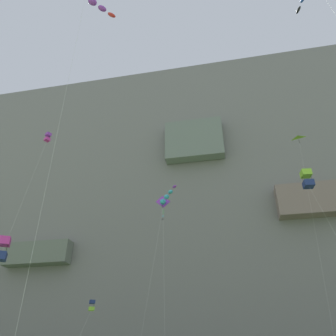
% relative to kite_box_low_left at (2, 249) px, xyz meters
% --- Properties ---
extents(cliff_face, '(180.00, 31.79, 64.87)m').
position_rel_kite_box_low_left_xyz_m(cliff_face, '(14.12, 45.62, 21.54)').
color(cliff_face, slate).
rests_on(cliff_face, ground).
extents(kite_box_low_left, '(2.59, 2.67, 11.90)m').
position_rel_kite_box_low_left_xyz_m(kite_box_low_left, '(0.00, 0.00, 0.00)').
color(kite_box_low_left, '#CC3399').
rests_on(kite_box_low_left, ground).
extents(kite_delta_far_left, '(3.62, 3.51, 33.79)m').
position_rel_kite_box_low_left_xyz_m(kite_delta_far_left, '(31.58, 21.40, 22.03)').
color(kite_delta_far_left, '#8CCC33').
rests_on(kite_delta_far_left, ground).
extents(kite_box_mid_center, '(2.71, 6.48, 20.30)m').
position_rel_kite_box_low_left_xyz_m(kite_box_mid_center, '(27.87, 8.18, 8.39)').
color(kite_box_mid_center, '#8CCC33').
rests_on(kite_box_mid_center, ground).
extents(kite_diamond_upper_right, '(2.82, 6.20, 24.15)m').
position_rel_kite_box_low_left_xyz_m(kite_diamond_upper_right, '(10.16, 18.34, 11.57)').
color(kite_diamond_upper_right, purple).
rests_on(kite_diamond_upper_right, ground).
extents(kite_windsock_far_right, '(3.23, 3.66, 33.20)m').
position_rel_kite_box_low_left_xyz_m(kite_windsock_far_right, '(8.29, -7.28, 21.65)').
color(kite_windsock_far_right, purple).
rests_on(kite_windsock_far_right, ground).
extents(kite_box_high_center, '(0.97, 5.68, 9.05)m').
position_rel_kite_box_low_left_xyz_m(kite_box_high_center, '(2.59, 14.37, -2.47)').
color(kite_box_high_center, navy).
rests_on(kite_box_high_center, ground).
extents(kite_box_mid_left, '(2.09, 3.88, 30.68)m').
position_rel_kite_box_low_left_xyz_m(kite_box_mid_left, '(-4.61, 9.06, 18.91)').
color(kite_box_mid_left, purple).
rests_on(kite_box_mid_left, ground).
extents(kite_windsock_high_right, '(4.31, 6.87, 23.70)m').
position_rel_kite_box_low_left_xyz_m(kite_windsock_high_right, '(10.92, 16.89, 12.01)').
color(kite_windsock_high_right, '#38B2D1').
rests_on(kite_windsock_high_right, ground).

